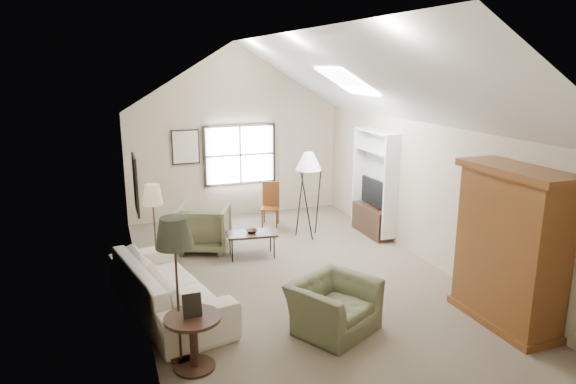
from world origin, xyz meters
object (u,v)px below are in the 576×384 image
object	(u,v)px
armchair_near	(333,306)
side_table	(194,342)
sofa	(168,285)
armchair_far	(204,227)
coffee_table	(252,245)
armoire	(510,247)
side_chair	(270,205)

from	to	relation	value
armchair_near	side_table	distance (m)	1.94
sofa	armchair_near	xyz separation A→B (m)	(2.02, -1.34, -0.04)
armchair_near	armchair_far	bearing A→B (deg)	77.17
coffee_table	side_table	distance (m)	3.65
armchair_near	armchair_far	xyz separation A→B (m)	(-1.04, 3.70, 0.10)
armoire	coffee_table	distance (m)	4.53
armchair_far	side_chair	world-z (taller)	side_chair
sofa	side_chair	world-z (taller)	side_chair
armchair_near	coffee_table	distance (m)	3.02
armoire	side_chair	distance (m)	5.59
armoire	sofa	xyz separation A→B (m)	(-4.35, 1.94, -0.71)
side_chair	side_table	bearing A→B (deg)	-92.31
side_table	armoire	bearing A→B (deg)	-4.61
armoire	side_chair	size ratio (longest dim) A/B	2.26
armchair_far	sofa	bearing A→B (deg)	88.84
sofa	armchair_near	size ratio (longest dim) A/B	2.49
armoire	side_table	bearing A→B (deg)	175.39
armchair_near	side_chair	xyz separation A→B (m)	(0.63, 4.69, 0.14)
armchair_far	side_table	size ratio (longest dim) A/B	1.47
armoire	coffee_table	world-z (taller)	armoire
armchair_far	side_table	xyz separation A→B (m)	(-0.88, -3.96, -0.11)
armoire	armchair_near	bearing A→B (deg)	165.56
armoire	armchair_near	distance (m)	2.52
armoire	side_table	distance (m)	4.33
armoire	sofa	bearing A→B (deg)	155.93
armchair_near	coffee_table	world-z (taller)	armchair_near
side_table	side_chair	world-z (taller)	side_chair
armoire	armchair_near	size ratio (longest dim) A/B	2.06
coffee_table	side_chair	size ratio (longest dim) A/B	0.94
armoire	side_table	world-z (taller)	armoire
armchair_far	coffee_table	distance (m)	1.05
armoire	armchair_far	bearing A→B (deg)	128.03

